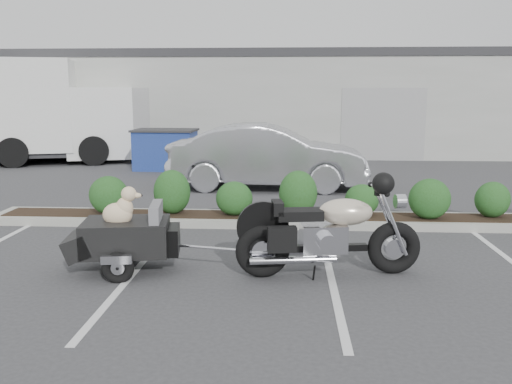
# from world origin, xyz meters

# --- Properties ---
(ground) EXTENTS (90.00, 90.00, 0.00)m
(ground) POSITION_xyz_m (0.00, 0.00, 0.00)
(ground) COLOR #38383A
(ground) RESTS_ON ground
(planter_kerb) EXTENTS (12.00, 1.00, 0.15)m
(planter_kerb) POSITION_xyz_m (1.00, 2.20, 0.07)
(planter_kerb) COLOR #9E9E93
(planter_kerb) RESTS_ON ground
(building) EXTENTS (26.00, 10.00, 4.00)m
(building) POSITION_xyz_m (0.00, 17.00, 2.00)
(building) COLOR #9EA099
(building) RESTS_ON ground
(motorcycle) EXTENTS (2.53, 0.98, 1.46)m
(motorcycle) POSITION_xyz_m (1.17, -0.72, 0.58)
(motorcycle) COLOR black
(motorcycle) RESTS_ON ground
(pet_trailer) EXTENTS (2.05, 1.16, 1.21)m
(pet_trailer) POSITION_xyz_m (-1.62, -0.70, 0.51)
(pet_trailer) COLOR black
(pet_trailer) RESTS_ON ground
(sedan) EXTENTS (5.05, 1.86, 1.65)m
(sedan) POSITION_xyz_m (0.10, 6.00, 0.83)
(sedan) COLOR #BABAC1
(sedan) RESTS_ON ground
(dumpster) EXTENTS (2.00, 1.40, 1.29)m
(dumpster) POSITION_xyz_m (-3.31, 9.26, 0.65)
(dumpster) COLOR navy
(dumpster) RESTS_ON ground
(delivery_truck) EXTENTS (8.12, 4.51, 3.54)m
(delivery_truck) POSITION_xyz_m (-8.56, 10.60, 1.70)
(delivery_truck) COLOR silver
(delivery_truck) RESTS_ON ground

